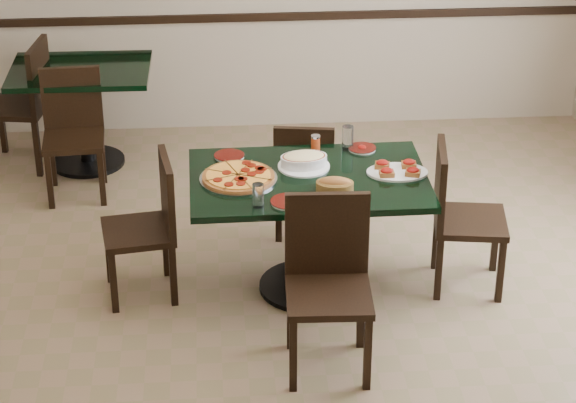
{
  "coord_description": "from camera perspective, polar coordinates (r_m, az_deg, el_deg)",
  "views": [
    {
      "loc": [
        -0.42,
        -5.48,
        3.61
      ],
      "look_at": [
        -0.02,
        0.0,
        0.74
      ],
      "focal_mm": 70.0,
      "sensor_mm": 36.0,
      "label": 1
    }
  ],
  "objects": [
    {
      "name": "lasagna_casserole",
      "position": [
        6.55,
        0.81,
        2.12
      ],
      "size": [
        0.31,
        0.31,
        0.09
      ],
      "rotation": [
        0.0,
        0.0,
        0.11
      ],
      "color": "silver",
      "rests_on": "main_table"
    },
    {
      "name": "back_chair_near",
      "position": [
        7.89,
        -10.85,
        3.79
      ],
      "size": [
        0.44,
        0.44,
        0.88
      ],
      "rotation": [
        0.0,
        0.0,
        0.06
      ],
      "color": "black",
      "rests_on": "floor"
    },
    {
      "name": "water_glass_a",
      "position": [
        6.77,
        3.05,
        3.25
      ],
      "size": [
        0.07,
        0.07,
        0.15
      ],
      "primitive_type": "cylinder",
      "color": "white",
      "rests_on": "main_table"
    },
    {
      "name": "napkin_setting",
      "position": [
        6.14,
        0.64,
        -0.14
      ],
      "size": [
        0.16,
        0.16,
        0.01
      ],
      "rotation": [
        0.0,
        0.0,
        -0.16
      ],
      "color": "white",
      "rests_on": "main_table"
    },
    {
      "name": "bruschetta_platter",
      "position": [
        6.51,
        5.58,
        1.62
      ],
      "size": [
        0.37,
        0.27,
        0.05
      ],
      "rotation": [
        0.0,
        0.0,
        -0.06
      ],
      "color": "silver",
      "rests_on": "main_table"
    },
    {
      "name": "side_plate_far_l",
      "position": [
        6.7,
        -3.0,
        2.33
      ],
      "size": [
        0.18,
        0.18,
        0.02
      ],
      "rotation": [
        0.0,
        0.0,
        0.06
      ],
      "color": "silver",
      "rests_on": "main_table"
    },
    {
      "name": "main_table",
      "position": [
        6.53,
        1.04,
        -0.18
      ],
      "size": [
        1.38,
        0.9,
        0.75
      ],
      "rotation": [
        0.0,
        0.0,
        0.01
      ],
      "color": "black",
      "rests_on": "floor"
    },
    {
      "name": "room_shell",
      "position": [
        7.75,
        6.88,
        9.02
      ],
      "size": [
        5.5,
        5.5,
        5.5
      ],
      "color": "silver",
      "rests_on": "floor"
    },
    {
      "name": "chair_far",
      "position": [
        7.17,
        0.84,
        1.41
      ],
      "size": [
        0.43,
        0.43,
        0.81
      ],
      "rotation": [
        0.0,
        0.0,
        2.99
      ],
      "color": "black",
      "rests_on": "floor"
    },
    {
      "name": "pepper_shaker",
      "position": [
        6.76,
        1.41,
        3.0
      ],
      "size": [
        0.06,
        0.06,
        0.1
      ],
      "color": "#A93512",
      "rests_on": "main_table"
    },
    {
      "name": "side_plate_far_r",
      "position": [
        6.8,
        3.78,
        2.72
      ],
      "size": [
        0.17,
        0.17,
        0.03
      ],
      "rotation": [
        0.0,
        0.0,
        -0.27
      ],
      "color": "silver",
      "rests_on": "main_table"
    },
    {
      "name": "pepperoni_pizza",
      "position": [
        6.42,
        -2.54,
        1.26
      ],
      "size": [
        0.45,
        0.45,
        0.04
      ],
      "rotation": [
        0.0,
        0.0,
        0.36
      ],
      "color": "#B5B4BB",
      "rests_on": "main_table"
    },
    {
      "name": "bread_basket",
      "position": [
        6.27,
        2.39,
        0.83
      ],
      "size": [
        0.23,
        0.17,
        0.09
      ],
      "rotation": [
        0.0,
        0.0,
        -0.14
      ],
      "color": "brown",
      "rests_on": "main_table"
    },
    {
      "name": "back_table",
      "position": [
        8.27,
        -10.4,
        5.21
      ],
      "size": [
        1.0,
        0.74,
        0.75
      ],
      "rotation": [
        0.0,
        0.0,
        -0.02
      ],
      "color": "black",
      "rests_on": "floor"
    },
    {
      "name": "chair_right",
      "position": [
        6.68,
        8.58,
        -0.45
      ],
      "size": [
        0.48,
        0.48,
        0.9
      ],
      "rotation": [
        0.0,
        0.0,
        1.43
      ],
      "color": "black",
      "rests_on": "floor"
    },
    {
      "name": "floor",
      "position": [
        6.58,
        0.19,
        -5.71
      ],
      "size": [
        5.5,
        5.5,
        0.0
      ],
      "primitive_type": "plane",
      "color": "brown",
      "rests_on": "ground"
    },
    {
      "name": "side_plate_near",
      "position": [
        6.16,
        0.02,
        -0.01
      ],
      "size": [
        0.2,
        0.2,
        0.02
      ],
      "rotation": [
        0.0,
        0.0,
        -0.15
      ],
      "color": "silver",
      "rests_on": "main_table"
    },
    {
      "name": "water_glass_b",
      "position": [
        6.09,
        -1.53,
        0.3
      ],
      "size": [
        0.06,
        0.06,
        0.14
      ],
      "primitive_type": "cylinder",
      "color": "white",
      "rests_on": "main_table"
    },
    {
      "name": "chair_left",
      "position": [
        6.59,
        -6.97,
        -0.95
      ],
      "size": [
        0.46,
        0.46,
        0.87
      ],
      "rotation": [
        0.0,
        0.0,
        -1.42
      ],
      "color": "black",
      "rests_on": "floor"
    },
    {
      "name": "back_chair_left",
      "position": [
        8.34,
        -13.14,
        5.15
      ],
      "size": [
        0.5,
        0.5,
        0.94
      ],
      "rotation": [
        0.0,
        0.0,
        -1.73
      ],
      "color": "black",
      "rests_on": "floor"
    },
    {
      "name": "chair_near",
      "position": [
        5.92,
        2.04,
        -3.68
      ],
      "size": [
        0.46,
        0.46,
        0.96
      ],
      "rotation": [
        0.0,
        0.0,
        -0.04
      ],
      "color": "black",
      "rests_on": "floor"
    }
  ]
}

